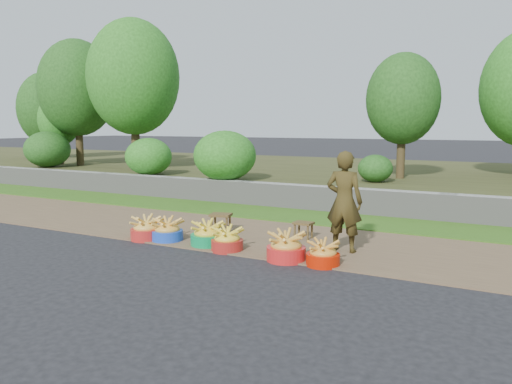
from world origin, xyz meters
The scene contains 15 objects.
ground_plane centered at (0.00, 0.00, 0.00)m, with size 120.00×120.00×0.00m, color black.
dirt_shoulder centered at (0.00, 1.25, 0.01)m, with size 80.00×2.50×0.02m, color brown.
grass_verge centered at (0.00, 3.25, 0.02)m, with size 80.00×1.50×0.04m, color #366319.
retaining_wall centered at (0.00, 4.10, 0.28)m, with size 80.00×0.35×0.55m, color gray.
earth_bank centered at (0.00, 9.00, 0.25)m, with size 80.00×10.00×0.50m, color #3C3E1C.
vegetation centered at (2.98, 7.70, 2.71)m, with size 33.24×7.87×4.52m.
basin_a centered at (-1.92, 0.21, 0.17)m, with size 0.51×0.51×0.38m.
basin_b centered at (-1.55, 0.28, 0.17)m, with size 0.50×0.50×0.37m.
basin_c centered at (-0.80, 0.32, 0.17)m, with size 0.52×0.52×0.39m.
basin_d centered at (-0.37, 0.20, 0.16)m, with size 0.48×0.48×0.36m.
basin_e centered at (0.62, 0.13, 0.18)m, with size 0.54×0.54×0.41m.
basin_f centered at (1.16, 0.14, 0.15)m, with size 0.45×0.45×0.34m.
stool_left centered at (-1.14, 1.25, 0.27)m, with size 0.41×0.35×0.31m.
stool_right centered at (0.34, 1.44, 0.24)m, with size 0.32×0.25×0.27m.
vendor_woman centered at (1.18, 0.93, 0.76)m, with size 0.54×0.35×1.48m, color black.
Camera 1 is at (3.41, -5.99, 1.87)m, focal length 35.00 mm.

